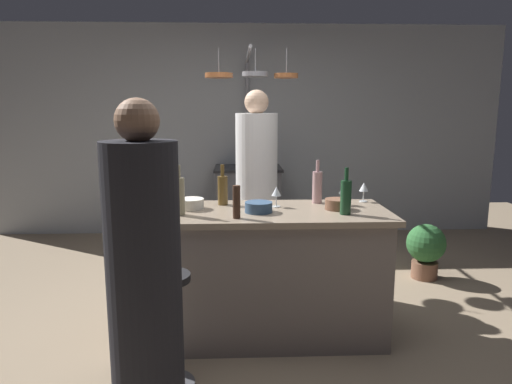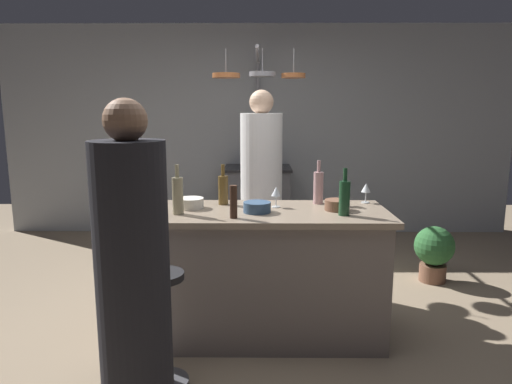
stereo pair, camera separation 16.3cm
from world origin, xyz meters
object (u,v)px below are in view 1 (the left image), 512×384
object	(u,v)px
stove_range	(248,203)
mixing_bowl_blue	(259,207)
potted_plant	(426,248)
wine_glass_by_chef	(276,192)
wine_bottle_amber	(223,190)
guest_left	(145,289)
chef	(257,197)
wine_bottle_rose	(317,186)
wine_glass_near_right_guest	(343,190)
wine_glass_near_left_guest	(364,188)
pepper_mill	(236,202)
wine_bottle_white	(179,196)
wine_bottle_green	(346,196)
bar_stool_left	(169,326)
mixing_bowl_wooden	(337,204)
mixing_bowl_ceramic	(191,204)

from	to	relation	value
stove_range	mixing_bowl_blue	size ratio (longest dim) A/B	4.85
potted_plant	wine_glass_by_chef	distance (m)	1.90
wine_bottle_amber	mixing_bowl_blue	xyz separation A→B (m)	(0.25, -0.26, -0.08)
stove_range	guest_left	xyz separation A→B (m)	(-0.57, -3.47, 0.31)
chef	wine_bottle_rose	size ratio (longest dim) A/B	5.52
chef	wine_bottle_amber	world-z (taller)	chef
wine_bottle_amber	stove_range	bearing A→B (deg)	83.99
stove_range	wine_glass_near_right_guest	xyz separation A→B (m)	(0.63, -2.29, 0.56)
stove_range	wine_bottle_rose	bearing A→B (deg)	-78.45
wine_bottle_rose	mixing_bowl_blue	world-z (taller)	wine_bottle_rose
wine_glass_near_left_guest	mixing_bowl_blue	world-z (taller)	wine_glass_near_left_guest
wine_bottle_amber	wine_bottle_rose	bearing A→B (deg)	3.14
potted_plant	chef	bearing A→B (deg)	-178.08
wine_glass_by_chef	pepper_mill	bearing A→B (deg)	-130.31
pepper_mill	wine_bottle_white	distance (m)	0.39
stove_range	wine_bottle_green	xyz separation A→B (m)	(0.57, -2.59, 0.57)
bar_stool_left	wine_bottle_amber	size ratio (longest dim) A/B	2.33
stove_range	potted_plant	bearing A→B (deg)	-40.92
stove_range	bar_stool_left	xyz separation A→B (m)	(-0.53, -3.07, -0.07)
chef	pepper_mill	bearing A→B (deg)	-98.42
chef	mixing_bowl_blue	bearing A→B (deg)	-91.71
potted_plant	mixing_bowl_wooden	world-z (taller)	mixing_bowl_wooden
wine_bottle_white	mixing_bowl_ceramic	bearing A→B (deg)	73.01
pepper_mill	mixing_bowl_ceramic	distance (m)	0.43
mixing_bowl_ceramic	guest_left	bearing A→B (deg)	-95.99
guest_left	wine_bottle_amber	distance (m)	1.29
wine_bottle_green	wine_glass_near_right_guest	bearing A→B (deg)	79.70
wine_glass_by_chef	mixing_bowl_ceramic	xyz separation A→B (m)	(-0.59, -0.04, -0.07)
potted_plant	mixing_bowl_ceramic	size ratio (longest dim) A/B	2.90
wine_bottle_amber	wine_bottle_white	bearing A→B (deg)	-130.47
bar_stool_left	potted_plant	xyz separation A→B (m)	(2.16, 1.65, -0.08)
bar_stool_left	wine_glass_near_right_guest	bearing A→B (deg)	34.18
wine_bottle_white	mixing_bowl_wooden	xyz separation A→B (m)	(1.06, 0.13, -0.09)
wine_glass_near_left_guest	mixing_bowl_blue	distance (m)	0.86
wine_bottle_rose	stove_range	bearing A→B (deg)	101.55
mixing_bowl_ceramic	mixing_bowl_wooden	bearing A→B (deg)	-3.07
potted_plant	wine_glass_near_left_guest	world-z (taller)	wine_glass_near_left_guest
wine_bottle_green	wine_glass_near_right_guest	distance (m)	0.31
potted_plant	wine_glass_near_right_guest	xyz separation A→B (m)	(-1.01, -0.87, 0.71)
wine_bottle_amber	mixing_bowl_wooden	distance (m)	0.82
chef	potted_plant	distance (m)	1.68
wine_bottle_rose	wine_glass_by_chef	world-z (taller)	wine_bottle_rose
potted_plant	wine_glass_near_left_guest	xyz separation A→B (m)	(-0.83, -0.77, 0.71)
potted_plant	wine_bottle_rose	size ratio (longest dim) A/B	1.65
guest_left	mixing_bowl_wooden	bearing A→B (deg)	42.58
stove_range	wine_glass_by_chef	bearing A→B (deg)	-86.56
wine_bottle_rose	wine_glass_near_left_guest	distance (m)	0.35
wine_bottle_white	wine_bottle_green	distance (m)	1.08
wine_glass_near_left_guest	mixing_bowl_blue	bearing A→B (deg)	-158.09
chef	pepper_mill	xyz separation A→B (m)	(-0.18, -1.20, 0.20)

